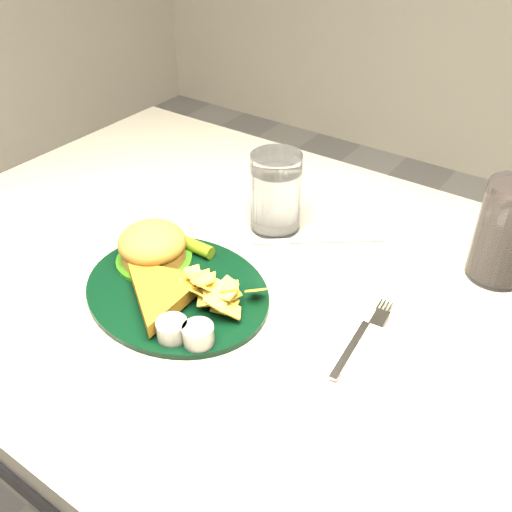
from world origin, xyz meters
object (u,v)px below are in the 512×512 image
at_px(table, 261,436).
at_px(dinner_plate, 175,275).
at_px(cola_glass, 506,232).
at_px(fork_napkin, 353,345).
at_px(water_glass, 276,192).

height_order(table, dinner_plate, dinner_plate).
height_order(cola_glass, fork_napkin, cola_glass).
distance_m(dinner_plate, fork_napkin, 0.26).
relative_size(water_glass, fork_napkin, 0.89).
bearing_deg(dinner_plate, table, 61.69).
distance_m(dinner_plate, water_glass, 0.23).
bearing_deg(water_glass, dinner_plate, -94.49).
height_order(table, fork_napkin, fork_napkin).
bearing_deg(dinner_plate, fork_napkin, 20.07).
height_order(table, cola_glass, cola_glass).
bearing_deg(table, fork_napkin, -17.12).
height_order(water_glass, fork_napkin, water_glass).
bearing_deg(table, cola_glass, 35.98).
xyz_separation_m(cola_glass, fork_napkin, (-0.10, -0.25, -0.07)).
distance_m(table, water_glass, 0.46).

